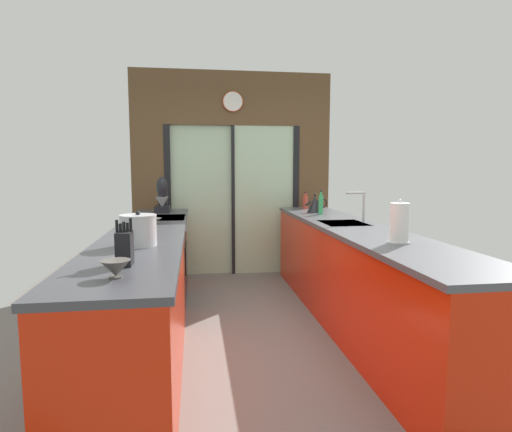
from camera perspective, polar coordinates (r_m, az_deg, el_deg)
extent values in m
cube|color=slate|center=(4.20, -0.75, -13.75)|extent=(5.04, 7.60, 0.02)
cube|color=brown|center=(5.80, -3.19, 15.48)|extent=(2.64, 0.08, 0.70)
cube|color=#B2D1AD|center=(5.74, -7.30, 2.02)|extent=(0.80, 0.02, 2.00)
cube|color=#B2D1AD|center=(5.78, 1.07, 2.10)|extent=(0.80, 0.02, 2.00)
cube|color=black|center=(5.73, -11.70, 1.93)|extent=(0.08, 0.10, 2.00)
cube|color=black|center=(5.89, 5.27, 2.15)|extent=(0.08, 0.10, 2.00)
cube|color=black|center=(5.75, -3.10, 2.07)|extent=(0.04, 0.10, 2.00)
cube|color=brown|center=(5.76, -14.19, 1.88)|extent=(0.42, 0.08, 2.00)
cube|color=brown|center=(5.95, 7.61, 2.17)|extent=(0.42, 0.08, 2.00)
cylinder|color=white|center=(5.73, -3.13, 15.08)|extent=(0.25, 0.03, 0.25)
torus|color=#DB4C23|center=(5.73, -3.13, 15.08)|extent=(0.27, 0.02, 0.27)
cube|color=red|center=(3.17, -15.37, -12.18)|extent=(0.58, 2.55, 0.88)
cube|color=red|center=(5.29, -12.44, -4.58)|extent=(0.58, 0.65, 0.88)
cube|color=#3D3D42|center=(3.67, -14.38, -2.22)|extent=(0.62, 3.80, 0.04)
cube|color=red|center=(4.00, 12.98, -8.18)|extent=(0.58, 3.80, 0.88)
cube|color=#4C4C51|center=(3.91, 13.15, -1.65)|extent=(0.62, 3.80, 0.04)
cube|color=#B7BABC|center=(4.14, 11.64, -1.24)|extent=(0.40, 0.48, 0.05)
cylinder|color=#B7BABC|center=(4.19, 14.26, 1.16)|extent=(0.02, 0.02, 0.30)
cylinder|color=#B7BABC|center=(4.15, 13.16, 3.04)|extent=(0.18, 0.02, 0.02)
cube|color=black|center=(4.68, -12.99, -6.04)|extent=(0.58, 0.60, 0.88)
cube|color=black|center=(4.66, -9.37, -5.52)|extent=(0.01, 0.48, 0.28)
cube|color=black|center=(4.61, -13.14, -0.38)|extent=(0.58, 0.60, 0.03)
cylinder|color=#B7BABC|center=(4.42, -9.43, -1.95)|extent=(0.02, 0.04, 0.04)
cylinder|color=#B7BABC|center=(4.60, -9.38, -1.62)|extent=(0.02, 0.04, 0.04)
cylinder|color=#B7BABC|center=(4.78, -9.34, -1.32)|extent=(0.02, 0.04, 0.04)
cylinder|color=#514C47|center=(2.15, -18.27, -7.79)|extent=(0.06, 0.06, 0.01)
cone|color=#514C47|center=(2.14, -18.31, -6.67)|extent=(0.14, 0.14, 0.08)
cylinder|color=#514C47|center=(4.03, -13.55, -1.08)|extent=(0.06, 0.06, 0.01)
cone|color=#514C47|center=(4.03, -13.56, -0.65)|extent=(0.14, 0.14, 0.05)
cube|color=black|center=(2.40, -17.21, -4.18)|extent=(0.08, 0.14, 0.18)
cylinder|color=black|center=(2.39, -18.16, -1.39)|extent=(0.02, 0.02, 0.07)
cylinder|color=black|center=(2.38, -17.73, -1.61)|extent=(0.02, 0.02, 0.06)
cylinder|color=black|center=(2.38, -17.31, -1.50)|extent=(0.02, 0.02, 0.06)
cylinder|color=black|center=(2.38, -16.87, -1.56)|extent=(0.02, 0.02, 0.06)
cylinder|color=black|center=(2.37, -16.46, -1.26)|extent=(0.02, 0.02, 0.08)
cube|color=black|center=(5.11, -12.44, 0.92)|extent=(0.17, 0.26, 0.08)
cube|color=black|center=(5.20, -12.40, 2.56)|extent=(0.10, 0.08, 0.20)
ellipsoid|color=black|center=(5.08, -12.52, 3.83)|extent=(0.13, 0.12, 0.24)
cone|color=#B7BABC|center=(5.08, -12.49, 1.79)|extent=(0.15, 0.15, 0.13)
cylinder|color=#B7BABC|center=(2.96, -15.50, -1.98)|extent=(0.24, 0.24, 0.20)
cylinder|color=#B7BABC|center=(2.95, -15.56, 0.05)|extent=(0.25, 0.25, 0.01)
sphere|color=black|center=(2.94, -15.57, 0.36)|extent=(0.03, 0.03, 0.03)
cone|color=black|center=(5.05, 7.91, 1.59)|extent=(0.18, 0.18, 0.19)
sphere|color=black|center=(5.04, 7.93, 2.82)|extent=(0.03, 0.03, 0.03)
cylinder|color=black|center=(5.03, 7.01, 1.69)|extent=(0.08, 0.02, 0.07)
torus|color=black|center=(5.07, 8.86, 1.71)|extent=(0.12, 0.01, 0.12)
cylinder|color=#339E56|center=(4.83, 8.68, 1.51)|extent=(0.05, 0.05, 0.22)
cylinder|color=#339E56|center=(4.82, 8.71, 3.04)|extent=(0.02, 0.02, 0.04)
cylinder|color=black|center=(4.82, 8.71, 3.34)|extent=(0.03, 0.03, 0.01)
cylinder|color=#B23D2D|center=(5.47, 6.64, 1.84)|extent=(0.07, 0.07, 0.16)
cylinder|color=#B23D2D|center=(5.46, 6.65, 2.91)|extent=(0.03, 0.03, 0.04)
cylinder|color=black|center=(5.46, 6.66, 3.17)|extent=(0.04, 0.04, 0.01)
cylinder|color=#B7BABC|center=(3.12, 18.59, -3.37)|extent=(0.15, 0.15, 0.01)
cylinder|color=white|center=(3.10, 18.69, -0.81)|extent=(0.13, 0.13, 0.27)
sphere|color=#B7BABC|center=(3.09, 18.79, 1.94)|extent=(0.03, 0.03, 0.03)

